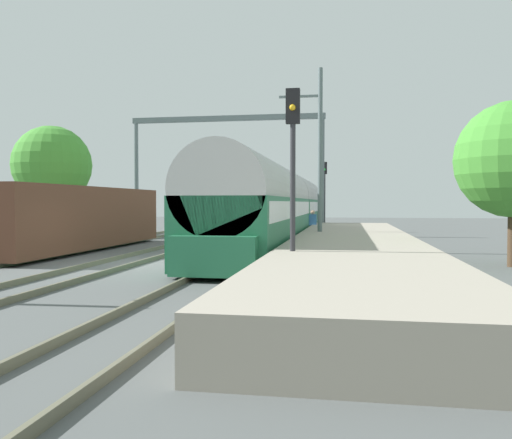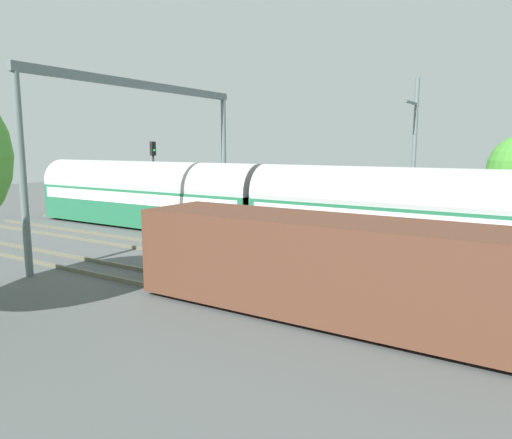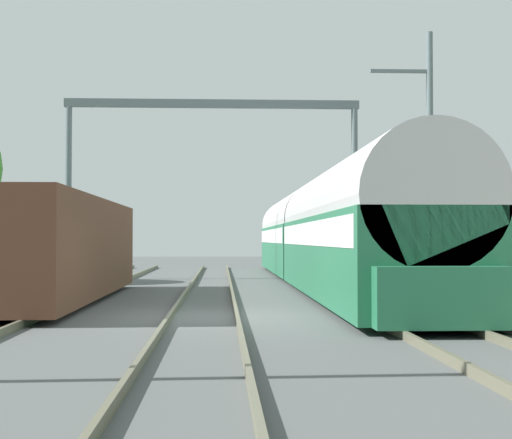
{
  "view_description": "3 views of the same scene",
  "coord_description": "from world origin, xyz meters",
  "px_view_note": "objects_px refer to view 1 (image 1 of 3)",
  "views": [
    {
      "loc": [
        7.81,
        -17.8,
        2.16
      ],
      "look_at": [
        4.25,
        2.99,
        1.49
      ],
      "focal_mm": 37.28,
      "sensor_mm": 36.0,
      "label": 1
    },
    {
      "loc": [
        -16.45,
        -0.29,
        4.86
      ],
      "look_at": [
        1.36,
        10.98,
        1.62
      ],
      "focal_mm": 33.41,
      "sensor_mm": 36.0,
      "label": 2
    },
    {
      "loc": [
        0.38,
        -17.29,
        1.74
      ],
      "look_at": [
        2.13,
        21.38,
        2.73
      ],
      "focal_mm": 53.99,
      "sensor_mm": 36.0,
      "label": 3
    }
  ],
  "objects_px": {
    "freight_car": "(76,218)",
    "catenary_gantry": "(226,149)",
    "railway_signal_near": "(293,160)",
    "passenger_train": "(284,206)",
    "person_crossing": "(313,222)",
    "railway_signal_far": "(324,187)"
  },
  "relations": [
    {
      "from": "railway_signal_near",
      "to": "railway_signal_far",
      "type": "distance_m",
      "value": 25.91
    },
    {
      "from": "freight_car",
      "to": "passenger_train",
      "type": "bearing_deg",
      "value": 43.39
    },
    {
      "from": "railway_signal_near",
      "to": "freight_car",
      "type": "bearing_deg",
      "value": 141.7
    },
    {
      "from": "freight_car",
      "to": "catenary_gantry",
      "type": "relative_size",
      "value": 1.01
    },
    {
      "from": "person_crossing",
      "to": "catenary_gantry",
      "type": "relative_size",
      "value": 0.13
    },
    {
      "from": "catenary_gantry",
      "to": "railway_signal_far",
      "type": "bearing_deg",
      "value": 42.09
    },
    {
      "from": "person_crossing",
      "to": "railway_signal_near",
      "type": "relative_size",
      "value": 0.34
    },
    {
      "from": "passenger_train",
      "to": "person_crossing",
      "type": "relative_size",
      "value": 18.99
    },
    {
      "from": "freight_car",
      "to": "person_crossing",
      "type": "height_order",
      "value": "freight_car"
    },
    {
      "from": "freight_car",
      "to": "railway_signal_near",
      "type": "bearing_deg",
      "value": -38.3
    },
    {
      "from": "railway_signal_near",
      "to": "person_crossing",
      "type": "bearing_deg",
      "value": 91.82
    },
    {
      "from": "passenger_train",
      "to": "railway_signal_near",
      "type": "distance_m",
      "value": 16.66
    },
    {
      "from": "railway_signal_near",
      "to": "railway_signal_far",
      "type": "height_order",
      "value": "railway_signal_far"
    },
    {
      "from": "passenger_train",
      "to": "freight_car",
      "type": "bearing_deg",
      "value": -136.61
    },
    {
      "from": "passenger_train",
      "to": "person_crossing",
      "type": "height_order",
      "value": "passenger_train"
    },
    {
      "from": "railway_signal_far",
      "to": "catenary_gantry",
      "type": "height_order",
      "value": "catenary_gantry"
    },
    {
      "from": "railway_signal_near",
      "to": "catenary_gantry",
      "type": "relative_size",
      "value": 0.4
    },
    {
      "from": "railway_signal_far",
      "to": "passenger_train",
      "type": "bearing_deg",
      "value": -101.49
    },
    {
      "from": "railway_signal_near",
      "to": "passenger_train",
      "type": "bearing_deg",
      "value": 97.5
    },
    {
      "from": "passenger_train",
      "to": "catenary_gantry",
      "type": "relative_size",
      "value": 2.55
    },
    {
      "from": "person_crossing",
      "to": "catenary_gantry",
      "type": "height_order",
      "value": "catenary_gantry"
    },
    {
      "from": "passenger_train",
      "to": "freight_car",
      "type": "distance_m",
      "value": 11.71
    }
  ]
}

